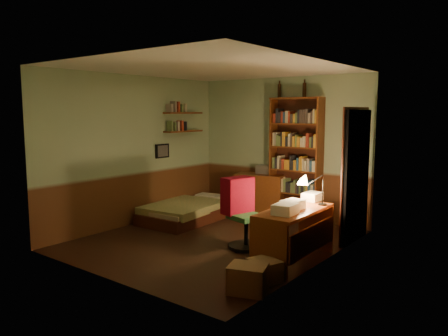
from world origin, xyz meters
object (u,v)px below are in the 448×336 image
Objects in this scene: desk_lamp at (323,186)px; cardboard_box_b at (265,270)px; bookshelf at (296,160)px; cardboard_box_a at (248,279)px; bed at (190,204)px; desk at (294,235)px; office_chair at (246,212)px; dresser at (260,195)px; mini_stereo at (265,169)px.

cardboard_box_b is (-0.12, -1.26, -0.85)m from desk_lamp.
bookshelf is 5.44× the size of cardboard_box_a.
cardboard_box_a is at bearing -40.20° from bed.
desk is at bearing -64.06° from bookshelf.
bookshelf reaches higher than office_chair.
desk is at bearing -61.95° from dresser.
bookshelf is 3.13m from cardboard_box_b.
bed reaches higher than cardboard_box_a.
dresser is at bearing 131.67° from desk.
bed is 1.56m from mini_stereo.
desk_lamp is at bearing -47.99° from mini_stereo.
mini_stereo is 3.40m from cardboard_box_b.
cardboard_box_a is at bearing -69.52° from mini_stereo.
desk_lamp reaches higher than office_chair.
mini_stereo is (0.02, 0.12, 0.48)m from dresser.
desk_lamp reaches higher than cardboard_box_b.
cardboard_box_a is (-0.08, -1.66, -0.82)m from desk_lamp.
dresser is at bearing 45.61° from bed.
cardboard_box_a is (0.09, -1.20, -0.20)m from desk.
bed is at bearing -147.94° from bookshelf.
bookshelf is 1.69× the size of desk.
cardboard_box_a is at bearing -84.83° from cardboard_box_b.
dresser is 1.69× the size of desk_lamp.
desk is 3.22× the size of cardboard_box_a.
mini_stereo is 0.13× the size of bookshelf.
cardboard_box_a is (0.91, -1.28, -0.38)m from office_chair.
bookshelf is (0.70, 0.08, 0.71)m from dresser.
office_chair is at bearing -73.82° from mini_stereo.
office_chair is at bearing -162.74° from desk_lamp.
office_chair reaches higher than bed.
bookshelf is (0.68, -0.04, 0.23)m from mini_stereo.
office_chair is (0.93, -1.80, 0.13)m from dresser.
desk_lamp reaches higher than bed.
dresser is 2.56m from desk.
mini_stereo is at bearing 174.32° from bookshelf.
cardboard_box_a is at bearing -72.44° from bookshelf.
mini_stereo is 0.27× the size of office_chair.
bookshelf is at bearing 111.83° from cardboard_box_b.
office_chair reaches higher than cardboard_box_a.
mini_stereo is 0.22× the size of desk.
cardboard_box_b is at bearing -99.63° from desk_lamp.
office_chair is 2.61× the size of cardboard_box_a.
desk is at bearing -114.80° from desk_lamp.
desk is at bearing -58.26° from mini_stereo.
mini_stereo is 3.75m from cardboard_box_a.
bookshelf is 2.08× the size of office_chair.
dresser reaches higher than desk.
desk_lamp is (0.17, 0.46, 0.62)m from desk.
desk_lamp is (2.80, -0.41, 0.70)m from bed.
bookshelf is at bearing 112.60° from office_chair.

